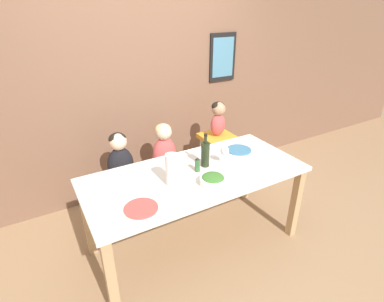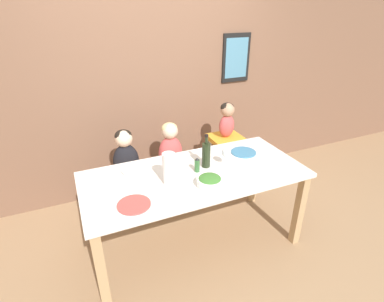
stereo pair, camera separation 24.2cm
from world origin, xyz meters
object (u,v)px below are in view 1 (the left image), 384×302
Objects in this scene: person_child_center at (164,147)px; paper_towel_roll at (172,170)px; chair_far_center at (165,175)px; person_baby_right at (218,116)px; wine_glass_near at (225,151)px; salad_bowl_large at (213,180)px; chair_far_left at (123,187)px; dinner_plate_front_left at (141,208)px; person_child_left at (120,157)px; dinner_plate_back_left at (134,172)px; dinner_plate_back_right at (239,150)px; wine_bottle at (205,154)px; chair_right_highchair at (217,147)px.

person_child_center is 1.98× the size of paper_towel_roll.
person_baby_right is (0.67, 0.00, 0.55)m from chair_far_center.
wine_glass_near is 0.37m from salad_bowl_large.
dinner_plate_front_left is at bearing -98.38° from chair_far_left.
person_child_center is at bearing 111.88° from wine_glass_near.
person_child_left is at bearing -179.97° from person_baby_right.
person_child_center is 0.83m from paper_towel_roll.
dinner_plate_back_left is (-0.01, -0.44, 0.06)m from person_child_left.
wine_glass_near is at bearing -152.37° from dinner_plate_back_right.
person_baby_right is 2.30× the size of wine_glass_near.
chair_far_center is 1.14× the size of person_baby_right.
person_child_left is 1.00× the size of person_child_center.
dinner_plate_back_left is (-0.20, 0.31, -0.13)m from paper_towel_roll.
dinner_plate_front_left is 1.00× the size of dinner_plate_back_left.
wine_bottle is 0.63m from dinner_plate_back_left.
chair_right_highchair is 0.38m from person_baby_right.
dinner_plate_back_left is (-0.48, -0.44, 0.40)m from chair_far_center.
person_child_left is at bearing 89.10° from dinner_plate_back_left.
chair_right_highchair is at bearing 20.90° from dinner_plate_back_left.
salad_bowl_large is (-0.67, -0.92, -0.12)m from person_baby_right.
chair_far_left is at bearing 117.29° from salad_bowl_large.
wine_bottle reaches higher than dinner_plate_back_left.
dinner_plate_front_left is (-0.14, -0.93, 0.40)m from chair_far_left.
person_baby_right is at bearing 48.20° from wine_bottle.
paper_towel_roll reaches higher than person_child_center.
person_baby_right reaches higher than chair_right_highchair.
chair_right_highchair is 1.26m from paper_towel_roll.
person_child_center reaches higher than chair_far_left.
chair_far_left is 0.58m from person_child_center.
person_child_left is 2.17× the size of dinner_plate_back_left.
chair_far_center is at bearing 69.82° from paper_towel_roll.
person_child_center is at bearing 179.89° from chair_right_highchair.
person_baby_right reaches higher than dinner_plate_front_left.
person_child_center reaches higher than chair_far_center.
wine_glass_near reaches higher than chair_right_highchair.
chair_far_left is at bearing -179.85° from person_child_center.
chair_far_center is 0.87m from dinner_plate_back_right.
chair_far_left is 1.27m from person_baby_right.
dinner_plate_back_left is (-0.59, 0.19, -0.11)m from wine_bottle.
chair_right_highchair is at bearing 59.85° from wine_glass_near.
person_child_center reaches higher than dinner_plate_back_left.
dinner_plate_back_left is (-1.15, -0.44, 0.22)m from chair_right_highchair.
paper_towel_roll is at bearing -110.18° from chair_far_center.
salad_bowl_large is (-0.67, -0.92, 0.26)m from chair_right_highchair.
wine_glass_near is at bearing -17.79° from wine_bottle.
paper_towel_roll is (-0.95, -0.76, -0.03)m from person_baby_right.
salad_bowl_large is at bearing -110.48° from wine_bottle.
dinner_plate_back_right reaches higher than chair_far_left.
chair_right_highchair is at bearing 0.00° from chair_far_center.
person_baby_right reaches higher than paper_towel_roll.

